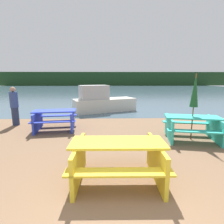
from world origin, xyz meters
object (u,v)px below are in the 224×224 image
Objects in this scene: picnic_table_blue at (55,118)px; person at (14,106)px; picnic_table_yellow at (118,157)px; umbrella_darkgreen at (195,91)px; picnic_table_teal at (192,126)px; boat at (102,102)px.

person is (-1.92, 0.73, 0.37)m from picnic_table_blue.
picnic_table_yellow reaches higher than picnic_table_blue.
picnic_table_teal is at bearing -116.57° from umbrella_darkgreen.
boat is at bearing 120.80° from picnic_table_teal.
picnic_table_yellow is 0.85× the size of umbrella_darkgreen.
umbrella_darkgreen is 7.07m from person.
picnic_table_blue is at bearing -136.13° from boat.
boat is (-0.52, 7.45, 0.11)m from picnic_table_yellow.
picnic_table_teal reaches higher than picnic_table_blue.
boat is at bearing 40.99° from person.
boat is (-3.09, 5.18, -1.01)m from umbrella_darkgreen.
person reaches higher than picnic_table_teal.
umbrella_darkgreen is at bearing -81.35° from boat.
picnic_table_yellow is 0.95× the size of picnic_table_teal.
picnic_table_teal is 1.13m from umbrella_darkgreen.
picnic_table_yellow is 1.03× the size of picnic_table_blue.
boat reaches higher than picnic_table_yellow.
picnic_table_blue is 0.45× the size of boat.
picnic_table_teal is at bearing -81.35° from boat.
picnic_table_yellow is at bearing -138.48° from picnic_table_teal.
umbrella_darkgreen is (2.57, 2.28, 1.12)m from picnic_table_yellow.
person is (-3.65, -3.17, 0.24)m from boat.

